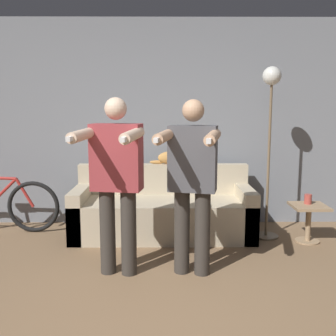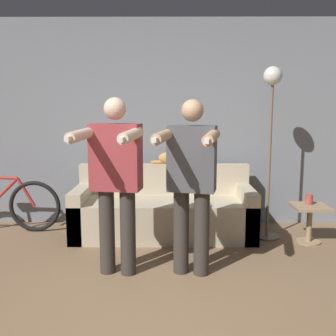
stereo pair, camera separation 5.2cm
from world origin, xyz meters
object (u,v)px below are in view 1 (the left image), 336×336
(person_left, at_px, (116,175))
(cup, at_px, (308,199))
(cat, at_px, (173,157))
(couch, at_px, (163,212))
(side_table, at_px, (309,216))
(floor_lamp, at_px, (271,111))
(person_right, at_px, (192,177))

(person_left, distance_m, cup, 2.28)
(person_left, bearing_deg, cat, 79.00)
(couch, height_order, person_left, person_left)
(couch, height_order, side_table, couch)
(couch, bearing_deg, side_table, -9.09)
(side_table, bearing_deg, floor_lamp, 158.17)
(cat, bearing_deg, side_table, -20.18)
(person_left, distance_m, side_table, 2.29)
(person_left, relative_size, cat, 3.38)
(person_left, relative_size, person_right, 1.01)
(couch, bearing_deg, person_left, -109.85)
(person_left, xyz_separation_m, person_right, (0.67, -0.00, -0.01))
(person_left, bearing_deg, side_table, 32.02)
(floor_lamp, xyz_separation_m, side_table, (0.43, -0.17, -1.16))
(couch, relative_size, person_right, 1.33)
(cup, bearing_deg, person_left, -155.89)
(cup, bearing_deg, cat, 161.72)
(person_right, relative_size, cup, 14.27)
(person_right, distance_m, cat, 1.42)
(cat, bearing_deg, person_left, -110.17)
(couch, bearing_deg, floor_lamp, -4.26)
(person_left, bearing_deg, floor_lamp, 41.79)
(person_left, xyz_separation_m, cup, (2.04, 0.91, -0.43))
(couch, xyz_separation_m, side_table, (1.63, -0.26, 0.03))
(couch, distance_m, side_table, 1.65)
(cup, bearing_deg, person_right, -146.36)
(floor_lamp, bearing_deg, person_left, -147.39)
(side_table, xyz_separation_m, cup, (0.00, 0.06, 0.18))
(floor_lamp, relative_size, side_table, 4.59)
(couch, relative_size, floor_lamp, 1.07)
(person_left, relative_size, floor_lamp, 0.82)
(person_left, bearing_deg, person_right, 9.13)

